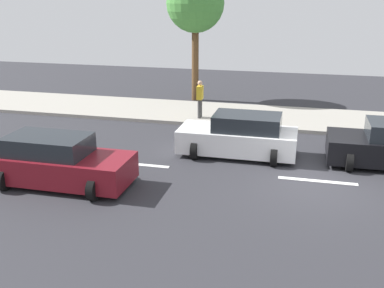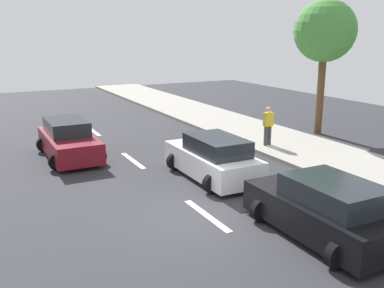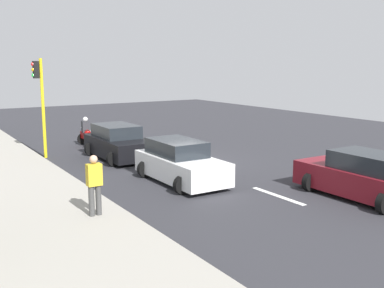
{
  "view_description": "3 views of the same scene",
  "coord_description": "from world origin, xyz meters",
  "views": [
    {
      "loc": [
        -13.51,
        0.66,
        5.56
      ],
      "look_at": [
        -0.57,
        3.87,
        1.09
      ],
      "focal_mm": 42.51,
      "sensor_mm": 36.0,
      "label": 1
    },
    {
      "loc": [
        -5.49,
        -9.71,
        4.92
      ],
      "look_at": [
        0.4,
        1.66,
        1.63
      ],
      "focal_mm": 40.55,
      "sensor_mm": 36.0,
      "label": 2
    },
    {
      "loc": [
        10.15,
        16.85,
        4.28
      ],
      "look_at": [
        0.72,
        1.88,
        1.19
      ],
      "focal_mm": 43.27,
      "sensor_mm": 36.0,
      "label": 3
    }
  ],
  "objects": [
    {
      "name": "ground_plane",
      "position": [
        0.0,
        0.0,
        -0.05
      ],
      "size": [
        40.0,
        60.0,
        0.1
      ],
      "primitive_type": "cube",
      "color": "#2D2D33"
    },
    {
      "name": "lane_stripe_mid",
      "position": [
        0.0,
        0.0,
        0.01
      ],
      "size": [
        0.2,
        2.4,
        0.01
      ],
      "primitive_type": "cube",
      "color": "white",
      "rests_on": "ground"
    },
    {
      "name": "street_tree_south",
      "position": [
        9.93,
        6.29,
        4.96
      ],
      "size": [
        2.96,
        2.96,
        6.5
      ],
      "color": "brown",
      "rests_on": "ground"
    },
    {
      "name": "lane_stripe_south",
      "position": [
        0.0,
        6.0,
        0.01
      ],
      "size": [
        0.2,
        2.4,
        0.01
      ],
      "primitive_type": "cube",
      "color": "white",
      "rests_on": "ground"
    },
    {
      "name": "sidewalk",
      "position": [
        7.0,
        0.0,
        0.07
      ],
      "size": [
        4.0,
        60.0,
        0.15
      ],
      "primitive_type": "cube",
      "color": "#9E998E",
      "rests_on": "ground"
    },
    {
      "name": "car_maroon",
      "position": [
        -2.12,
        7.64,
        0.71
      ],
      "size": [
        2.17,
        4.33,
        1.52
      ],
      "color": "maroon",
      "rests_on": "ground"
    },
    {
      "name": "car_white",
      "position": [
        1.76,
        2.71,
        0.71
      ],
      "size": [
        2.16,
        4.14,
        1.52
      ],
      "color": "white",
      "rests_on": "ground"
    },
    {
      "name": "pedestrian_near_signal",
      "position": [
        5.89,
        5.1,
        1.06
      ],
      "size": [
        0.4,
        0.24,
        1.69
      ],
      "color": "#3F3F3F",
      "rests_on": "sidewalk"
    }
  ]
}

